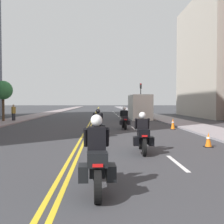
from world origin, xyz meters
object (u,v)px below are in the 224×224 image
at_px(traffic_cone_0, 208,140).
at_px(traffic_cone_1, 173,124).
at_px(motorcycle_2, 98,125).
at_px(pedestrian_1, 14,113).
at_px(parked_truck, 139,108).
at_px(traffic_light_far, 141,93).
at_px(street_tree_0, 3,91).
at_px(motorcycle_0, 97,162).
at_px(motorcycle_3, 124,120).
at_px(motorcycle_1, 143,136).

xyz_separation_m(traffic_cone_0, traffic_cone_1, (0.52, 7.88, 0.09)).
bearing_deg(motorcycle_2, traffic_cone_0, -43.07).
height_order(pedestrian_1, parked_truck, parked_truck).
bearing_deg(motorcycle_2, traffic_light_far, 74.32).
relative_size(traffic_cone_0, street_tree_0, 0.16).
bearing_deg(traffic_cone_1, traffic_light_far, 87.42).
xyz_separation_m(motorcycle_0, traffic_cone_0, (4.76, 5.78, -0.34)).
height_order(motorcycle_3, street_tree_0, street_tree_0).
relative_size(motorcycle_3, street_tree_0, 0.53).
height_order(traffic_cone_0, traffic_cone_1, traffic_cone_1).
bearing_deg(pedestrian_1, motorcycle_1, 61.08).
bearing_deg(motorcycle_0, traffic_cone_1, 66.48).
bearing_deg(motorcycle_3, traffic_cone_1, -7.72).
height_order(traffic_cone_0, street_tree_0, street_tree_0).
bearing_deg(motorcycle_1, motorcycle_2, 111.10).
height_order(pedestrian_1, street_tree_0, street_tree_0).
bearing_deg(motorcycle_2, street_tree_0, 127.01).
relative_size(motorcycle_0, pedestrian_1, 1.32).
bearing_deg(traffic_light_far, motorcycle_0, -99.66).
xyz_separation_m(pedestrian_1, parked_truck, (13.27, 4.16, 0.38)).
distance_m(traffic_cone_0, pedestrian_1, 21.11).
bearing_deg(traffic_light_far, traffic_cone_1, -92.58).
height_order(motorcycle_1, traffic_light_far, traffic_light_far).
relative_size(traffic_cone_1, traffic_light_far, 0.17).
relative_size(traffic_light_far, pedestrian_1, 2.86).
bearing_deg(motorcycle_3, motorcycle_2, -116.14).
xyz_separation_m(traffic_light_far, pedestrian_1, (-15.07, -15.29, -2.52)).
bearing_deg(pedestrian_1, parked_truck, 137.67).
bearing_deg(traffic_cone_1, parked_truck, 93.36).
bearing_deg(traffic_light_far, motorcycle_2, -103.23).
distance_m(motorcycle_3, street_tree_0, 13.73).
relative_size(motorcycle_0, traffic_cone_0, 3.52).
distance_m(motorcycle_0, traffic_light_far, 37.93).
bearing_deg(parked_truck, traffic_light_far, 80.81).
xyz_separation_m(traffic_cone_1, street_tree_0, (-14.81, 7.75, 2.70)).
distance_m(motorcycle_3, parked_truck, 12.46).
xyz_separation_m(motorcycle_0, parked_truck, (4.55, 26.17, 0.61)).
bearing_deg(pedestrian_1, motorcycle_0, 51.90).
bearing_deg(parked_truck, pedestrian_1, -162.61).
distance_m(motorcycle_2, traffic_cone_0, 6.40).
relative_size(motorcycle_1, motorcycle_3, 1.01).
bearing_deg(motorcycle_2, motorcycle_3, 62.96).
xyz_separation_m(traffic_light_far, street_tree_0, (-15.88, -15.89, -0.30)).
bearing_deg(motorcycle_3, pedestrian_1, 141.25).
bearing_deg(motorcycle_0, parked_truck, 77.76).
relative_size(motorcycle_3, traffic_light_far, 0.44).
height_order(motorcycle_0, pedestrian_1, pedestrian_1).
bearing_deg(traffic_cone_0, motorcycle_2, 139.38).
distance_m(motorcycle_1, traffic_cone_0, 3.33).
distance_m(motorcycle_2, pedestrian_1, 14.85).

